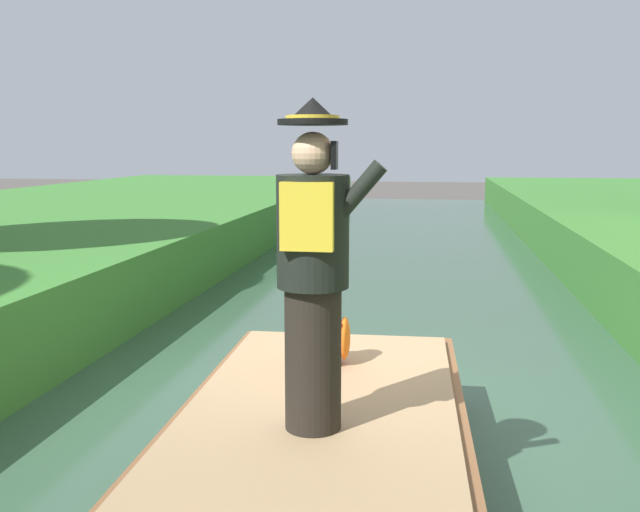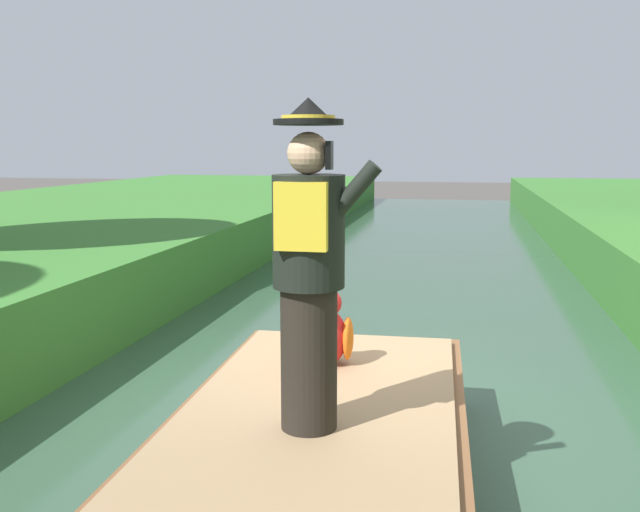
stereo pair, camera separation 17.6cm
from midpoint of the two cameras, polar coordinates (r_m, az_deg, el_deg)
ground_plane at (r=5.92m, az=1.31°, el=-13.98°), size 80.00×80.00×0.00m
canal_water at (r=5.90m, az=1.31°, el=-13.54°), size 5.52×48.00×0.10m
boat at (r=4.36m, az=-1.55°, el=-16.96°), size 1.92×4.25×0.61m
person_pirate at (r=3.88m, az=-1.89°, el=-1.01°), size 0.61×0.42×1.85m
parrot_plush at (r=5.19m, az=-0.52°, el=-6.16°), size 0.36×0.35×0.57m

